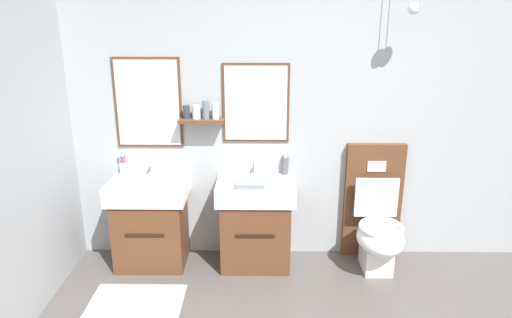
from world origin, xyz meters
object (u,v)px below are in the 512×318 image
object	(u,v)px
toilet	(376,223)
toothbrush_cup	(124,167)
vanity_sink_left	(151,220)
folded_hand_towel	(250,184)
vanity_sink_right	(256,221)
soap_dispenser	(285,165)

from	to	relation	value
toilet	toothbrush_cup	distance (m)	2.13
vanity_sink_left	folded_hand_towel	bearing A→B (deg)	-9.11
vanity_sink_left	toothbrush_cup	distance (m)	0.50
vanity_sink_right	folded_hand_towel	size ratio (longest dim) A/B	3.34
vanity_sink_left	toothbrush_cup	xyz separation A→B (m)	(-0.23, 0.15, 0.41)
vanity_sink_right	toilet	world-z (taller)	toilet
vanity_sink_left	vanity_sink_right	bearing A→B (deg)	0.00
vanity_sink_right	soap_dispenser	size ratio (longest dim) A/B	4.03
soap_dispenser	folded_hand_towel	bearing A→B (deg)	-133.68
vanity_sink_left	soap_dispenser	distance (m)	1.20
toilet	vanity_sink_right	bearing A→B (deg)	179.56
vanity_sink_right	soap_dispenser	world-z (taller)	soap_dispenser
vanity_sink_right	toilet	bearing A→B (deg)	-0.44
vanity_sink_left	toilet	xyz separation A→B (m)	(1.85, -0.01, -0.01)
soap_dispenser	vanity_sink_left	bearing A→B (deg)	-171.61
vanity_sink_left	toothbrush_cup	size ratio (longest dim) A/B	3.53
folded_hand_towel	vanity_sink_left	bearing A→B (deg)	170.89
vanity_sink_left	folded_hand_towel	distance (m)	0.91
soap_dispenser	folded_hand_towel	size ratio (longest dim) A/B	0.83
soap_dispenser	folded_hand_towel	xyz separation A→B (m)	(-0.28, -0.30, -0.06)
vanity_sink_left	vanity_sink_right	distance (m)	0.86
toothbrush_cup	folded_hand_towel	bearing A→B (deg)	-15.11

